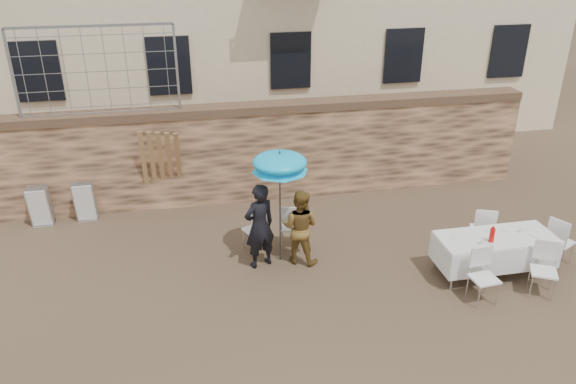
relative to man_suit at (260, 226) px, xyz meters
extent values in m
plane|color=brown|center=(0.16, -2.06, -0.83)|extent=(80.00, 80.00, 0.00)
cube|color=#916748|center=(0.16, 2.94, 0.27)|extent=(13.00, 0.50, 2.20)
imported|color=black|center=(0.00, 0.00, 0.00)|extent=(0.71, 0.60, 1.66)
imported|color=#A97B33|center=(0.75, 0.00, -0.10)|extent=(0.89, 0.83, 1.47)
cylinder|color=#3F3F44|center=(0.40, 0.10, 0.09)|extent=(0.03, 0.03, 1.85)
cone|color=#0AB5F4|center=(0.40, 0.10, 1.13)|extent=(1.02, 1.02, 0.22)
cube|color=white|center=(4.10, -1.09, -0.08)|extent=(2.10, 0.85, 0.05)
cylinder|color=silver|center=(3.15, -1.43, -0.46)|extent=(0.04, 0.04, 0.74)
cylinder|color=silver|center=(5.05, -1.43, -0.46)|extent=(0.04, 0.04, 0.74)
cylinder|color=silver|center=(3.15, -0.74, -0.46)|extent=(0.04, 0.04, 0.74)
cylinder|color=silver|center=(5.05, -0.74, -0.46)|extent=(0.04, 0.04, 0.74)
cylinder|color=red|center=(3.90, -1.24, 0.07)|extent=(0.09, 0.09, 0.26)
camera|label=1|loc=(-1.21, -8.87, 4.95)|focal=35.00mm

